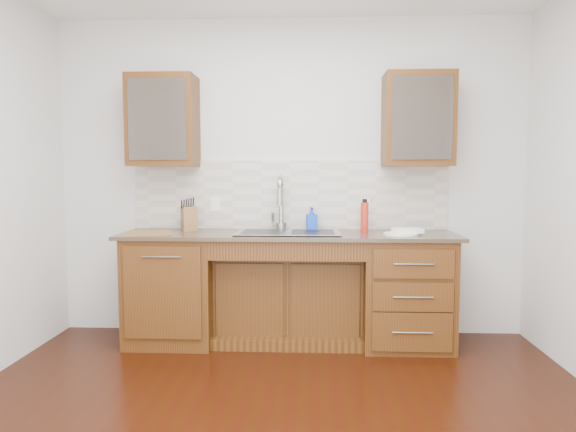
{
  "coord_description": "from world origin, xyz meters",
  "views": [
    {
      "loc": [
        0.19,
        -2.69,
        1.4
      ],
      "look_at": [
        0.0,
        1.4,
        1.05
      ],
      "focal_mm": 32.0,
      "sensor_mm": 36.0,
      "label": 1
    }
  ],
  "objects_px": {
    "soap_bottle": "(312,219)",
    "cutting_board": "(148,233)",
    "plate": "(401,234)",
    "knife_block": "(189,218)",
    "water_bottle": "(365,217)"
  },
  "relations": [
    {
      "from": "knife_block",
      "to": "cutting_board",
      "type": "bearing_deg",
      "value": -154.66
    },
    {
      "from": "soap_bottle",
      "to": "cutting_board",
      "type": "xyz_separation_m",
      "value": [
        -1.3,
        -0.33,
        -0.09
      ]
    },
    {
      "from": "plate",
      "to": "knife_block",
      "type": "xyz_separation_m",
      "value": [
        -1.74,
        0.24,
        0.09
      ]
    },
    {
      "from": "water_bottle",
      "to": "knife_block",
      "type": "height_order",
      "value": "water_bottle"
    },
    {
      "from": "soap_bottle",
      "to": "cutting_board",
      "type": "relative_size",
      "value": 0.53
    },
    {
      "from": "knife_block",
      "to": "cutting_board",
      "type": "xyz_separation_m",
      "value": [
        -0.26,
        -0.28,
        -0.09
      ]
    },
    {
      "from": "water_bottle",
      "to": "knife_block",
      "type": "xyz_separation_m",
      "value": [
        -1.48,
        0.01,
        -0.02
      ]
    },
    {
      "from": "plate",
      "to": "knife_block",
      "type": "bearing_deg",
      "value": 172.14
    },
    {
      "from": "soap_bottle",
      "to": "knife_block",
      "type": "distance_m",
      "value": 1.04
    },
    {
      "from": "water_bottle",
      "to": "cutting_board",
      "type": "distance_m",
      "value": 1.76
    },
    {
      "from": "soap_bottle",
      "to": "cutting_board",
      "type": "bearing_deg",
      "value": -174.96
    },
    {
      "from": "plate",
      "to": "cutting_board",
      "type": "xyz_separation_m",
      "value": [
        -2.0,
        -0.04,
        0.0
      ]
    },
    {
      "from": "cutting_board",
      "to": "soap_bottle",
      "type": "bearing_deg",
      "value": 14.22
    },
    {
      "from": "water_bottle",
      "to": "plate",
      "type": "distance_m",
      "value": 0.37
    },
    {
      "from": "knife_block",
      "to": "cutting_board",
      "type": "height_order",
      "value": "knife_block"
    }
  ]
}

